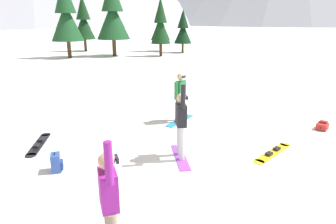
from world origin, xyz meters
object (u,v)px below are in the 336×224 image
(pine_tree_short, at_px, (161,24))
(pine_tree_tall, at_px, (83,21))
(snowboarder_background, at_px, (180,96))
(pine_tree_twin, at_px, (183,29))
(pine_tree_broad, at_px, (66,15))
(snowboarder_midground, at_px, (181,124))
(pine_tree_leaning, at_px, (113,13))
(loose_snowboard_near_right, at_px, (39,144))
(backpack_red, at_px, (322,126))
(pine_tree_young, at_px, (160,23))
(loose_snowboard_far_spare, at_px, (273,152))
(snowboarder_foreground, at_px, (109,204))
(backpack_blue, at_px, (56,163))

(pine_tree_short, xyz_separation_m, pine_tree_tall, (-8.53, 4.34, 0.26))
(snowboarder_background, relative_size, pine_tree_twin, 0.39)
(pine_tree_broad, bearing_deg, snowboarder_midground, -64.03)
(snowboarder_background, height_order, pine_tree_leaning, pine_tree_leaning)
(loose_snowboard_near_right, xyz_separation_m, backpack_red, (8.80, 1.53, 0.10))
(snowboarder_midground, relative_size, pine_tree_young, 0.37)
(loose_snowboard_near_right, height_order, pine_tree_twin, pine_tree_twin)
(loose_snowboard_far_spare, xyz_separation_m, pine_tree_leaning, (-8.64, 21.63, 3.89))
(pine_tree_young, bearing_deg, snowboarder_background, -85.26)
(loose_snowboard_far_spare, distance_m, pine_tree_leaning, 23.61)
(snowboarder_foreground, bearing_deg, pine_tree_short, 91.34)
(snowboarder_background, height_order, pine_tree_young, pine_tree_young)
(snowboarder_foreground, bearing_deg, backpack_blue, 125.17)
(loose_snowboard_far_spare, relative_size, pine_tree_leaning, 0.21)
(snowboarder_background, xyz_separation_m, pine_tree_twin, (0.47, 22.16, 1.48))
(backpack_red, distance_m, pine_tree_twin, 23.34)
(pine_tree_young, distance_m, pine_tree_broad, 10.02)
(snowboarder_foreground, distance_m, pine_tree_tall, 31.23)
(loose_snowboard_near_right, xyz_separation_m, pine_tree_leaning, (-2.03, 21.24, 3.89))
(loose_snowboard_far_spare, relative_size, backpack_red, 2.75)
(snowboarder_foreground, relative_size, snowboarder_midground, 1.02)
(pine_tree_leaning, bearing_deg, backpack_blue, -82.11)
(snowboarder_background, bearing_deg, backpack_red, -8.32)
(snowboarder_midground, height_order, backpack_red, snowboarder_midground)
(snowboarder_midground, relative_size, snowboarder_background, 1.17)
(snowboarder_background, distance_m, backpack_red, 4.80)
(snowboarder_midground, xyz_separation_m, backpack_red, (4.70, 2.25, -0.83))
(backpack_red, relative_size, pine_tree_broad, 0.08)
(pine_tree_leaning, distance_m, pine_tree_broad, 4.13)
(loose_snowboard_far_spare, distance_m, pine_tree_tall, 29.05)
(snowboarder_background, distance_m, pine_tree_short, 19.17)
(pine_tree_leaning, height_order, pine_tree_broad, pine_tree_leaning)
(pine_tree_broad, bearing_deg, backpack_blue, -71.77)
(loose_snowboard_near_right, height_order, pine_tree_leaning, pine_tree_leaning)
(pine_tree_young, relative_size, pine_tree_tall, 0.92)
(loose_snowboard_far_spare, relative_size, loose_snowboard_near_right, 0.84)
(snowboarder_background, bearing_deg, backpack_blue, -128.47)
(loose_snowboard_far_spare, relative_size, pine_tree_broad, 0.22)
(loose_snowboard_far_spare, relative_size, pine_tree_young, 0.28)
(snowboarder_background, height_order, loose_snowboard_near_right, snowboarder_background)
(pine_tree_short, height_order, pine_tree_broad, pine_tree_broad)
(loose_snowboard_far_spare, height_order, backpack_red, backpack_red)
(snowboarder_midground, height_order, pine_tree_short, pine_tree_short)
(pine_tree_tall, bearing_deg, pine_tree_short, -26.97)
(pine_tree_young, relative_size, pine_tree_leaning, 0.75)
(pine_tree_tall, bearing_deg, pine_tree_broad, -88.06)
(backpack_red, xyz_separation_m, pine_tree_tall, (-14.89, 24.02, 3.07))
(pine_tree_short, bearing_deg, pine_tree_tall, 153.03)
(pine_tree_tall, bearing_deg, loose_snowboard_near_right, -76.58)
(backpack_red, height_order, pine_tree_tall, pine_tree_tall)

